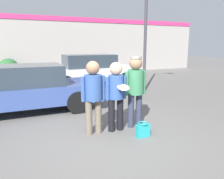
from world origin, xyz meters
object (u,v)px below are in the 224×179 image
at_px(parked_car_far, 91,70).
at_px(person_left, 93,91).
at_px(parked_car_near, 27,88).
at_px(handbag, 143,130).
at_px(person_right, 135,85).
at_px(shrub, 9,68).
at_px(street_lamp, 152,8).
at_px(person_middle_with_frisbee, 116,91).

bearing_deg(parked_car_far, person_left, -107.33).
xyz_separation_m(parked_car_near, handbag, (2.20, -3.02, -0.55)).
bearing_deg(person_right, handbag, -102.85).
distance_m(shrub, handbag, 10.96).
bearing_deg(person_right, street_lamp, 52.10).
height_order(parked_car_near, street_lamp, street_lamp).
bearing_deg(street_lamp, person_middle_with_frisbee, -132.69).
distance_m(person_middle_with_frisbee, street_lamp, 5.25).
xyz_separation_m(parked_car_near, parked_car_far, (3.18, 3.65, 0.05)).
distance_m(person_left, shrub, 10.17).
bearing_deg(person_left, shrub, 101.20).
xyz_separation_m(person_right, parked_car_near, (-2.34, 2.40, -0.34)).
bearing_deg(parked_car_near, parked_car_far, 48.98).
bearing_deg(shrub, person_left, -78.80).
relative_size(person_right, shrub, 1.43).
relative_size(person_left, parked_car_far, 0.35).
distance_m(person_right, shrub, 10.41).
distance_m(person_middle_with_frisbee, person_right, 0.54).
xyz_separation_m(parked_car_far, handbag, (-0.97, -6.67, -0.60)).
bearing_deg(street_lamp, parked_car_far, 123.00).
bearing_deg(street_lamp, person_left, -137.45).
distance_m(parked_car_near, street_lamp, 5.73).
relative_size(parked_car_far, street_lamp, 0.85).
height_order(parked_car_near, handbag, parked_car_near).
bearing_deg(street_lamp, parked_car_near, -169.29).
relative_size(person_left, street_lamp, 0.30).
bearing_deg(person_right, parked_car_near, 134.28).
xyz_separation_m(person_middle_with_frisbee, shrub, (-2.51, 10.00, -0.34)).
bearing_deg(person_middle_with_frisbee, shrub, 104.07).
xyz_separation_m(parked_car_far, shrub, (-3.87, 3.89, -0.16)).
xyz_separation_m(person_middle_with_frisbee, person_right, (0.53, 0.06, 0.10)).
distance_m(person_right, parked_car_far, 6.12).
xyz_separation_m(person_left, parked_car_near, (-1.28, 2.43, -0.27)).
height_order(person_right, parked_car_far, person_right).
height_order(person_middle_with_frisbee, handbag, person_middle_with_frisbee).
height_order(parked_car_far, shrub, parked_car_far).
bearing_deg(person_right, person_left, -178.75).
bearing_deg(parked_car_far, street_lamp, -57.00).
relative_size(person_right, handbag, 5.42).
distance_m(street_lamp, handbag, 5.82).
relative_size(shrub, handbag, 3.78).
bearing_deg(shrub, street_lamp, -49.54).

